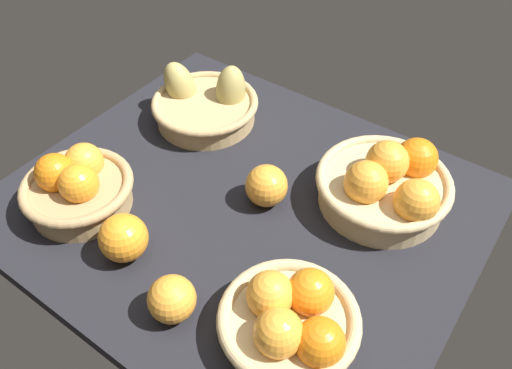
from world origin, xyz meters
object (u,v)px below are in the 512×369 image
(basket_far_right, at_px, (77,186))
(basket_far_left, at_px, (291,320))
(basket_near_right_pears, at_px, (205,104))
(loose_orange_side_gap, at_px, (266,186))
(loose_orange_front_gap, at_px, (172,299))
(basket_near_left, at_px, (387,184))
(loose_orange_back_gap, at_px, (123,238))

(basket_far_right, xyz_separation_m, basket_far_left, (-0.46, 0.00, -0.00))
(basket_near_right_pears, height_order, loose_orange_side_gap, basket_near_right_pears)
(loose_orange_front_gap, xyz_separation_m, loose_orange_side_gap, (0.02, -0.28, 0.00))
(loose_orange_side_gap, bearing_deg, basket_near_left, -145.75)
(basket_far_right, distance_m, loose_orange_side_gap, 0.35)
(basket_near_right_pears, bearing_deg, basket_far_right, 86.35)
(basket_near_left, relative_size, basket_far_left, 1.17)
(loose_orange_back_gap, height_order, loose_orange_side_gap, loose_orange_back_gap)
(loose_orange_front_gap, bearing_deg, loose_orange_back_gap, -15.32)
(basket_far_left, bearing_deg, loose_orange_front_gap, 23.57)
(basket_far_right, bearing_deg, loose_orange_back_gap, 167.43)
(basket_near_left, distance_m, basket_near_right_pears, 0.44)
(loose_orange_back_gap, xyz_separation_m, loose_orange_side_gap, (-0.12, -0.24, -0.00))
(basket_far_left, bearing_deg, basket_near_left, -88.77)
(basket_far_left, height_order, loose_orange_side_gap, basket_far_left)
(basket_near_right_pears, distance_m, loose_orange_front_gap, 0.50)
(basket_far_right, relative_size, loose_orange_side_gap, 2.57)
(basket_far_right, xyz_separation_m, loose_orange_front_gap, (-0.30, 0.07, -0.01))
(basket_far_right, xyz_separation_m, basket_near_left, (-0.46, -0.33, 0.00))
(basket_far_right, bearing_deg, loose_orange_front_gap, 166.09)
(basket_near_right_pears, height_order, loose_orange_back_gap, basket_near_right_pears)
(basket_far_left, distance_m, loose_orange_side_gap, 0.28)
(loose_orange_side_gap, bearing_deg, basket_far_right, 36.80)
(basket_far_right, distance_m, basket_near_left, 0.56)
(basket_far_right, height_order, loose_orange_side_gap, basket_far_right)
(basket_near_left, xyz_separation_m, loose_orange_front_gap, (0.16, 0.40, -0.01))
(basket_far_right, xyz_separation_m, loose_orange_side_gap, (-0.28, -0.21, -0.00))
(basket_near_right_pears, bearing_deg, loose_orange_front_gap, 123.79)
(basket_near_left, xyz_separation_m, loose_orange_back_gap, (0.30, 0.36, -0.01))
(loose_orange_front_gap, bearing_deg, basket_far_right, -13.91)
(basket_near_left, height_order, loose_orange_side_gap, basket_near_left)
(basket_far_left, height_order, loose_orange_back_gap, basket_far_left)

